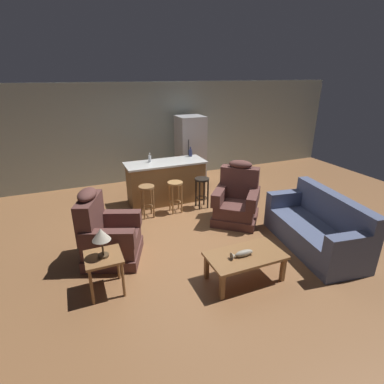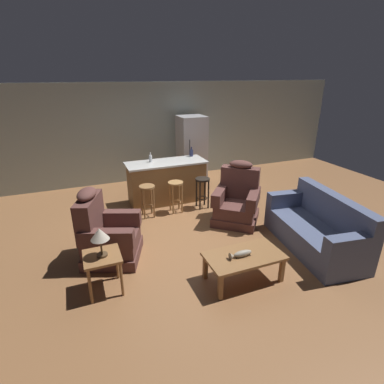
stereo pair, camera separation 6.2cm
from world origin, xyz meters
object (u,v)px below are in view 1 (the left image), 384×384
(table_lamp, at_px, (101,236))
(bar_stool_left, at_px, (147,196))
(coffee_table, at_px, (245,258))
(bar_stool_middle, at_px, (175,191))
(end_table, at_px, (104,262))
(kitchen_island, at_px, (166,182))
(fish_figurine, at_px, (242,254))
(bottle_short_amber, at_px, (190,153))
(recliner_near_island, at_px, (237,201))
(bottle_tall_green, at_px, (150,159))
(couch, at_px, (317,229))
(refrigerator, at_px, (190,149))
(recliner_near_lamp, at_px, (107,235))
(bar_stool_right, at_px, (202,187))

(table_lamp, relative_size, bar_stool_left, 0.60)
(coffee_table, distance_m, bar_stool_middle, 2.55)
(end_table, height_order, kitchen_island, kitchen_island)
(fish_figurine, height_order, kitchen_island, kitchen_island)
(fish_figurine, relative_size, bottle_short_amber, 1.51)
(recliner_near_island, distance_m, bottle_tall_green, 2.16)
(kitchen_island, distance_m, bottle_tall_green, 0.65)
(couch, bearing_deg, end_table, 4.86)
(end_table, distance_m, refrigerator, 4.81)
(recliner_near_island, bearing_deg, recliner_near_lamp, -40.84)
(table_lamp, xyz_separation_m, bottle_short_amber, (2.44, 2.92, 0.17))
(bottle_tall_green, bearing_deg, end_table, -116.86)
(recliner_near_lamp, distance_m, refrigerator, 4.12)
(bottle_short_amber, bearing_deg, bar_stool_middle, -128.88)
(coffee_table, relative_size, bottle_short_amber, 4.87)
(coffee_table, distance_m, refrigerator, 4.51)
(coffee_table, height_order, recliner_near_island, recliner_near_island)
(table_lamp, height_order, bar_stool_left, table_lamp)
(bar_stool_middle, distance_m, bar_stool_right, 0.62)
(coffee_table, relative_size, bar_stool_right, 1.62)
(coffee_table, distance_m, bar_stool_left, 2.66)
(kitchen_island, relative_size, bottle_tall_green, 8.51)
(recliner_near_lamp, bearing_deg, end_table, -78.87)
(coffee_table, distance_m, couch, 1.64)
(bar_stool_middle, relative_size, bottle_tall_green, 3.22)
(kitchen_island, bearing_deg, recliner_near_island, -55.56)
(fish_figurine, relative_size, bar_stool_middle, 0.50)
(table_lamp, bearing_deg, bar_stool_right, 41.05)
(table_lamp, relative_size, bar_stool_middle, 0.60)
(kitchen_island, xyz_separation_m, bar_stool_middle, (0.00, -0.63, -0.01))
(couch, relative_size, bar_stool_middle, 2.94)
(recliner_near_island, distance_m, bar_stool_middle, 1.31)
(bottle_short_amber, bearing_deg, kitchen_island, -161.09)
(recliner_near_lamp, bearing_deg, couch, 4.64)
(end_table, relative_size, bottle_tall_green, 2.65)
(couch, xyz_separation_m, end_table, (-3.49, 0.21, 0.12))
(end_table, bearing_deg, table_lamp, -67.29)
(fish_figurine, xyz_separation_m, recliner_near_island, (0.94, 1.73, -0.04))
(bar_stool_right, bearing_deg, couch, -63.22)
(fish_figurine, relative_size, couch, 0.17)
(coffee_table, relative_size, fish_figurine, 3.24)
(coffee_table, height_order, recliner_near_lamp, recliner_near_lamp)
(recliner_near_island, bearing_deg, coffee_table, 13.31)
(fish_figurine, bearing_deg, recliner_near_island, 61.41)
(coffee_table, relative_size, recliner_near_lamp, 0.92)
(couch, bearing_deg, coffee_table, 18.92)
(refrigerator, xyz_separation_m, bottle_tall_green, (-1.42, -1.07, 0.15))
(coffee_table, height_order, bottle_short_amber, bottle_short_amber)
(coffee_table, distance_m, bottle_tall_green, 3.40)
(fish_figurine, height_order, table_lamp, table_lamp)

